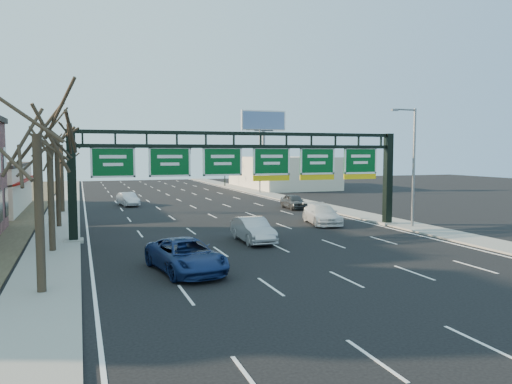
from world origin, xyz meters
name	(u,v)px	position (x,y,z in m)	size (l,w,h in m)	color
ground	(292,254)	(0.00, 0.00, 0.00)	(160.00, 160.00, 0.00)	black
sidewalk_left	(61,219)	(-12.80, 20.00, 0.06)	(3.00, 120.00, 0.12)	gray
sidewalk_right	(328,208)	(12.80, 20.00, 0.06)	(3.00, 120.00, 0.12)	gray
lane_markings	(207,213)	(0.00, 20.00, 0.01)	(21.60, 120.00, 0.01)	white
sign_gantry	(249,168)	(0.16, 8.00, 4.63)	(24.60, 1.20, 7.20)	black
building_right_distant	(281,172)	(20.00, 50.00, 2.50)	(12.00, 20.00, 5.00)	beige
tree_near	(36,108)	(-12.80, -4.00, 7.48)	(3.60, 3.60, 8.86)	black
tree_gantry	(49,128)	(-12.80, 5.00, 7.11)	(3.60, 3.60, 8.48)	black
tree_mid	(56,124)	(-12.80, 15.00, 7.85)	(3.60, 3.60, 9.24)	black
tree_far	(61,134)	(-12.80, 25.00, 7.48)	(3.60, 3.60, 8.86)	black
streetlight_near	(412,161)	(12.47, 6.00, 5.08)	(2.15, 0.22, 9.00)	slate
streetlight_far	(259,157)	(12.47, 40.00, 5.08)	(2.15, 0.22, 9.00)	slate
billboard_right	(264,130)	(15.00, 44.98, 9.06)	(7.00, 0.50, 12.00)	slate
traffic_signal_mast	(189,154)	(5.69, 55.00, 5.50)	(10.16, 0.54, 7.00)	black
car_blue_suv	(186,256)	(-6.54, -2.19, 0.79)	(2.63, 5.70, 1.58)	navy
car_silver_sedan	(253,230)	(-0.87, 4.32, 0.78)	(1.66, 4.75, 1.57)	#A5A5A9
car_white_wagon	(322,214)	(7.01, 10.10, 0.78)	(2.19, 5.38, 1.56)	silver
car_grey_far	(294,202)	(9.29, 20.86, 0.73)	(1.73, 4.30, 1.46)	#3A3D3F
car_silver_distant	(128,199)	(-6.38, 29.30, 0.71)	(1.50, 4.30, 1.42)	silver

